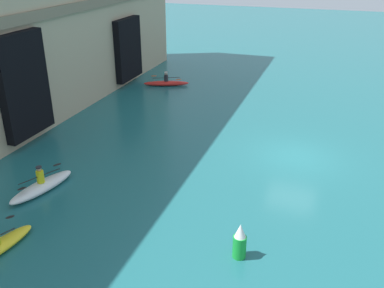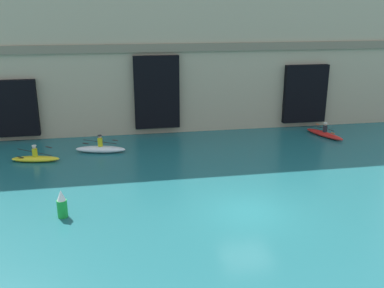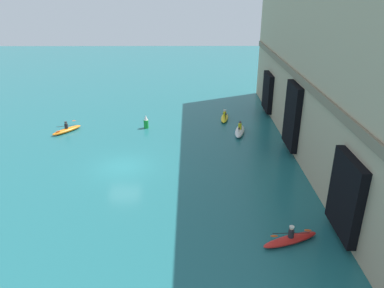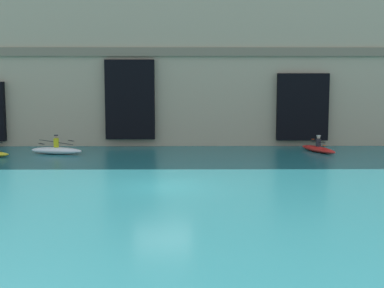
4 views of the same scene
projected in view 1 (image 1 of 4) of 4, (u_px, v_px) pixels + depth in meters
ground_plane at (295, 157)px, 21.67m from camera, size 120.00×120.00×0.00m
kayak_red at (166, 83)px, 32.79m from camera, size 1.88×3.45×1.06m
kayak_white at (42, 186)px, 18.50m from camera, size 3.41×1.50×1.20m
marker_buoy at (240, 242)px, 14.39m from camera, size 0.46×0.46×1.32m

